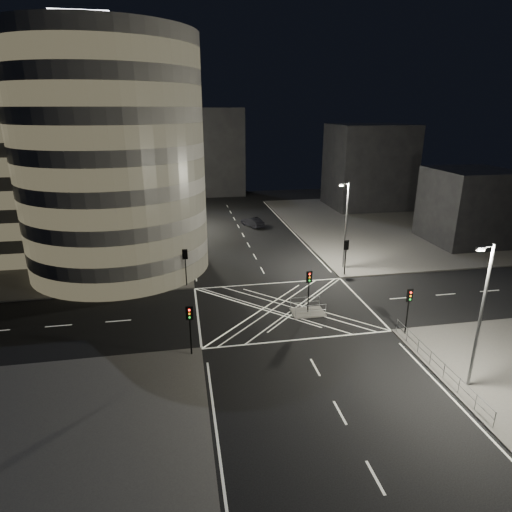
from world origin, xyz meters
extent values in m
plane|color=black|center=(0.00, 0.00, 0.00)|extent=(120.00, 120.00, 0.00)
cube|color=#514F4C|center=(-29.00, 27.00, 0.07)|extent=(42.00, 42.00, 0.15)
cube|color=#514F4C|center=(29.00, 27.00, 0.07)|extent=(42.00, 42.00, 0.15)
cube|color=slate|center=(2.00, -1.50, 0.07)|extent=(3.00, 2.00, 0.15)
cylinder|color=gray|center=(-16.00, 14.00, 12.65)|extent=(20.00, 20.00, 25.00)
cube|color=gray|center=(-26.00, 24.00, 12.65)|extent=(20.00, 18.00, 25.00)
cube|color=white|center=(-18.00, 16.00, 26.35)|extent=(6.00, 0.40, 2.00)
cube|color=black|center=(-18.00, 16.00, 25.45)|extent=(6.40, 0.50, 0.50)
cube|color=gray|center=(-22.00, 42.00, 11.15)|extent=(24.00, 16.00, 22.00)
cube|color=black|center=(26.00, 40.00, 7.65)|extent=(14.00, 12.00, 15.00)
cube|color=black|center=(30.00, 16.00, 5.15)|extent=(10.00, 10.00, 10.00)
cube|color=black|center=(-4.00, 58.00, 9.00)|extent=(18.00, 8.00, 18.00)
cylinder|color=black|center=(-10.50, 9.00, 1.82)|extent=(0.32, 0.32, 3.33)
ellipsoid|color=black|center=(-10.50, 9.00, 4.87)|extent=(5.06, 5.06, 5.81)
cylinder|color=black|center=(-10.50, 15.00, 2.03)|extent=(0.32, 0.32, 3.77)
ellipsoid|color=black|center=(-10.50, 15.00, 4.99)|extent=(3.92, 3.92, 4.51)
cylinder|color=black|center=(-10.50, 21.00, 1.90)|extent=(0.32, 0.32, 3.51)
ellipsoid|color=black|center=(-10.50, 21.00, 4.66)|extent=(3.65, 3.65, 4.20)
cylinder|color=black|center=(-10.50, 27.00, 2.15)|extent=(0.32, 0.32, 4.00)
ellipsoid|color=black|center=(-10.50, 27.00, 5.55)|extent=(5.07, 5.07, 5.84)
cylinder|color=black|center=(-10.50, 33.00, 1.47)|extent=(0.32, 0.32, 2.64)
ellipsoid|color=black|center=(-10.50, 33.00, 3.85)|extent=(3.84, 3.84, 4.42)
cylinder|color=black|center=(-8.80, 6.80, 1.65)|extent=(0.12, 0.12, 3.00)
cube|color=black|center=(-8.80, 6.80, 3.60)|extent=(0.28, 0.22, 0.90)
cube|color=black|center=(-8.80, 6.80, 3.60)|extent=(0.55, 0.04, 1.10)
cylinder|color=black|center=(-8.80, -6.80, 1.65)|extent=(0.12, 0.12, 3.00)
cube|color=black|center=(-8.80, -6.80, 3.60)|extent=(0.28, 0.22, 0.90)
cube|color=black|center=(-8.80, -6.80, 3.60)|extent=(0.55, 0.04, 1.10)
cylinder|color=black|center=(8.80, 6.80, 1.65)|extent=(0.12, 0.12, 3.00)
cube|color=black|center=(8.80, 6.80, 3.60)|extent=(0.28, 0.22, 0.90)
cube|color=black|center=(8.80, 6.80, 3.60)|extent=(0.55, 0.04, 1.10)
cylinder|color=black|center=(8.80, -6.80, 1.65)|extent=(0.12, 0.12, 3.00)
cube|color=black|center=(8.80, -6.80, 3.60)|extent=(0.28, 0.22, 0.90)
cube|color=black|center=(8.80, -6.80, 3.60)|extent=(0.55, 0.04, 1.10)
cylinder|color=black|center=(2.00, -1.50, 1.65)|extent=(0.12, 0.12, 3.00)
cube|color=black|center=(2.00, -1.50, 3.60)|extent=(0.28, 0.22, 0.90)
cube|color=black|center=(2.00, -1.50, 3.60)|extent=(0.55, 0.04, 1.10)
cylinder|color=slate|center=(-9.50, 12.00, 5.15)|extent=(0.20, 0.20, 10.00)
cylinder|color=slate|center=(-9.05, 12.00, 10.00)|extent=(0.90, 0.10, 0.10)
cube|color=slate|center=(-8.60, 12.00, 9.90)|extent=(0.50, 0.25, 0.18)
cube|color=white|center=(-8.60, 12.00, 9.79)|extent=(0.42, 0.20, 0.05)
cylinder|color=slate|center=(-9.50, 30.00, 5.15)|extent=(0.20, 0.20, 10.00)
cylinder|color=slate|center=(-9.05, 30.00, 10.00)|extent=(0.90, 0.10, 0.10)
cube|color=slate|center=(-8.60, 30.00, 9.90)|extent=(0.50, 0.25, 0.18)
cube|color=white|center=(-8.60, 30.00, 9.79)|extent=(0.42, 0.20, 0.05)
cylinder|color=slate|center=(9.50, 9.00, 5.15)|extent=(0.20, 0.20, 10.00)
cylinder|color=slate|center=(9.05, 9.00, 10.00)|extent=(0.90, 0.10, 0.10)
cube|color=slate|center=(8.60, 9.00, 9.90)|extent=(0.50, 0.25, 0.18)
cube|color=white|center=(8.60, 9.00, 9.79)|extent=(0.42, 0.20, 0.05)
cylinder|color=slate|center=(9.50, -14.00, 5.15)|extent=(0.20, 0.20, 10.00)
cylinder|color=slate|center=(9.05, -14.00, 10.00)|extent=(0.90, 0.10, 0.10)
cube|color=slate|center=(8.60, -14.00, 9.90)|extent=(0.50, 0.25, 0.18)
cube|color=white|center=(8.60, -14.00, 9.79)|extent=(0.42, 0.20, 0.05)
cube|color=slate|center=(8.30, -12.15, 0.70)|extent=(0.06, 11.70, 1.10)
cube|color=slate|center=(2.00, -2.40, 0.70)|extent=(2.80, 0.06, 1.10)
cube|color=slate|center=(2.00, -0.60, 0.70)|extent=(2.80, 0.06, 1.10)
imported|color=black|center=(2.21, 29.41, 0.74)|extent=(3.31, 4.76, 1.49)
camera|label=1|loc=(-9.03, -35.57, 17.86)|focal=30.00mm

